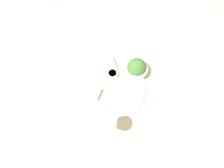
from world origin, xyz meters
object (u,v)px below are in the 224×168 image
sauce_ramekin (112,74)px  cheese_toast_near (92,92)px  cheese_toast_far (108,64)px  fork (157,65)px  wine_glass (107,129)px  salad_bowl (136,68)px

sauce_ramekin → cheese_toast_near: sauce_ramekin is taller
cheese_toast_far → fork: size_ratio=0.58×
wine_glass → cheese_toast_near: bearing=-23.3°
salad_bowl → cheese_toast_far: (0.13, 0.07, -0.03)m
sauce_ramekin → cheese_toast_far: size_ratio=0.46×
salad_bowl → cheese_toast_far: salad_bowl is taller
sauce_ramekin → cheese_toast_near: (0.01, 0.14, -0.01)m
cheese_toast_near → fork: cheese_toast_near is taller
wine_glass → fork: wine_glass is taller
cheese_toast_near → fork: (-0.13, -0.36, -0.02)m
salad_bowl → sauce_ramekin: (0.07, 0.10, -0.02)m
sauce_ramekin → fork: 0.26m
cheese_toast_near → cheese_toast_far: 0.18m
sauce_ramekin → salad_bowl: bearing=-123.9°
cheese_toast_near → cheese_toast_far: same height
wine_glass → salad_bowl: bearing=-70.6°
salad_bowl → sauce_ramekin: size_ratio=2.26×
sauce_ramekin → cheese_toast_near: size_ratio=0.48×
cheese_toast_far → wine_glass: bearing=134.0°
sauce_ramekin → fork: size_ratio=0.27×
cheese_toast_far → salad_bowl: bearing=-151.0°
sauce_ramekin → wine_glass: 0.30m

